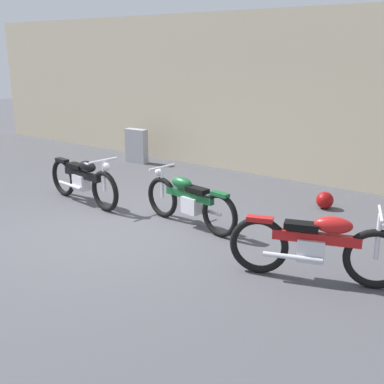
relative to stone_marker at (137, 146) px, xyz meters
name	(u,v)px	position (x,y,z in m)	size (l,w,h in m)	color
ground_plane	(116,230)	(2.90, -3.59, -0.41)	(40.00, 40.00, 0.00)	#47474C
building_wall	(261,95)	(2.90, 0.86, 1.32)	(18.00, 0.30, 3.46)	beige
stone_marker	(137,146)	(0.00, 0.00, 0.00)	(0.56, 0.20, 0.82)	#9E9EA3
helmet	(325,200)	(5.08, -0.68, -0.26)	(0.30, 0.30, 0.30)	maroon
motorcycle_black	(83,180)	(1.48, -2.97, 0.03)	(2.02, 0.56, 0.91)	black
motorcycle_red	(317,246)	(6.03, -3.37, 0.03)	(1.99, 0.88, 0.93)	black
motorcycle_green	(189,201)	(3.69, -2.78, 0.00)	(1.92, 0.54, 0.86)	black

